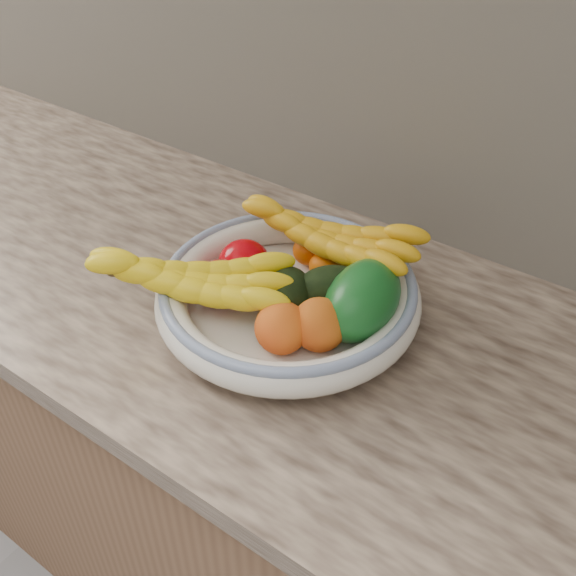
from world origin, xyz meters
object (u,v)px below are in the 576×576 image
at_px(green_mango, 362,300).
at_px(banana_bunch_back, 327,241).
at_px(fruit_bowl, 288,294).
at_px(banana_bunch_front, 192,284).

relative_size(green_mango, banana_bunch_back, 0.48).
xyz_separation_m(fruit_bowl, banana_bunch_front, (-0.10, -0.09, 0.03)).
distance_m(banana_bunch_back, banana_bunch_front, 0.22).
distance_m(green_mango, banana_bunch_back, 0.13).
distance_m(fruit_bowl, green_mango, 0.12).
relative_size(fruit_bowl, green_mango, 2.60).
bearing_deg(green_mango, banana_bunch_front, -157.63).
bearing_deg(green_mango, banana_bunch_back, 138.34).
distance_m(green_mango, banana_bunch_front, 0.24).
bearing_deg(banana_bunch_front, banana_bunch_back, 30.61).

